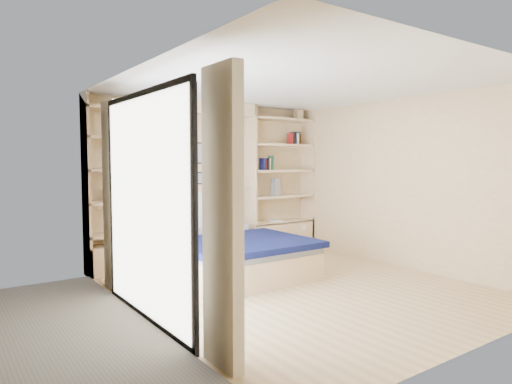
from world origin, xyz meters
TOP-DOWN VIEW (x-y plane):
  - ground at (0.00, 0.00)m, footprint 4.50×4.50m
  - room_shell at (-0.39, 1.52)m, footprint 4.50×4.50m
  - bed at (-0.33, 1.13)m, footprint 1.77×2.21m
  - photo_gallery at (-0.45, 2.22)m, footprint 1.48×0.02m
  - reading_lamps at (-0.30, 2.00)m, footprint 1.92×0.12m
  - shelf_decor at (1.09, 2.07)m, footprint 3.54×0.23m

SIDE VIEW (x-z plane):
  - ground at x=0.00m, z-range 0.00..0.00m
  - bed at x=-0.33m, z-range -0.26..0.81m
  - room_shell at x=-0.39m, z-range -1.17..3.33m
  - reading_lamps at x=-0.30m, z-range 1.03..1.17m
  - photo_gallery at x=-0.45m, z-range 1.19..2.01m
  - shelf_decor at x=1.09m, z-range 0.68..2.71m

